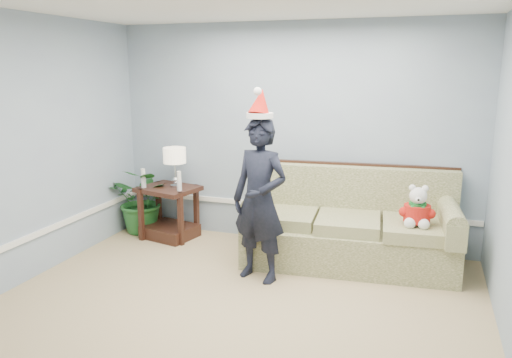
{
  "coord_description": "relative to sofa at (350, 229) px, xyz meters",
  "views": [
    {
      "loc": [
        1.55,
        -3.38,
        2.16
      ],
      "look_at": [
        -0.13,
        1.55,
        0.99
      ],
      "focal_mm": 35.0,
      "sensor_mm": 36.0,
      "label": 1
    }
  ],
  "objects": [
    {
      "name": "side_table",
      "position": [
        -2.33,
        0.08,
        -0.12
      ],
      "size": [
        0.8,
        0.72,
        0.67
      ],
      "rotation": [
        0.0,
        0.0,
        -0.22
      ],
      "color": "#391C15",
      "rests_on": "room_shell"
    },
    {
      "name": "table_lamp",
      "position": [
        -2.24,
        0.12,
        0.68
      ],
      "size": [
        0.28,
        0.28,
        0.51
      ],
      "color": "silver",
      "rests_on": "side_table"
    },
    {
      "name": "sofa",
      "position": [
        0.0,
        0.0,
        0.0
      ],
      "size": [
        2.37,
        1.17,
        1.07
      ],
      "rotation": [
        0.0,
        0.0,
        0.09
      ],
      "color": "#505C2B",
      "rests_on": "room_shell"
    },
    {
      "name": "man",
      "position": [
        -0.81,
        -0.77,
        0.46
      ],
      "size": [
        0.7,
        0.55,
        1.68
      ],
      "primitive_type": "imported",
      "rotation": [
        0.0,
        0.0,
        -0.26
      ],
      "color": "black",
      "rests_on": "room_shell"
    },
    {
      "name": "santa_hat",
      "position": [
        -0.81,
        -0.76,
        1.43
      ],
      "size": [
        0.31,
        0.34,
        0.31
      ],
      "rotation": [
        0.0,
        0.0,
        -0.18
      ],
      "color": "silver",
      "rests_on": "man"
    },
    {
      "name": "room_shell",
      "position": [
        -0.82,
        -2.03,
        0.97
      ],
      "size": [
        4.54,
        5.04,
        2.74
      ],
      "color": "tan",
      "rests_on": "ground"
    },
    {
      "name": "candle_pair",
      "position": [
        -2.35,
        -0.05,
        0.4
      ],
      "size": [
        0.57,
        0.06,
        0.24
      ],
      "color": "silver",
      "rests_on": "side_table"
    },
    {
      "name": "wainscot_trim",
      "position": [
        -2.0,
        -0.85,
        0.07
      ],
      "size": [
        4.49,
        4.99,
        0.06
      ],
      "color": "white",
      "rests_on": "room_shell"
    },
    {
      "name": "houseplant",
      "position": [
        -2.75,
        0.16,
        0.07
      ],
      "size": [
        0.81,
        0.7,
        0.89
      ],
      "primitive_type": "imported",
      "rotation": [
        0.0,
        0.0,
        -0.01
      ],
      "color": "#205D25",
      "rests_on": "room_shell"
    },
    {
      "name": "teddy_bear",
      "position": [
        0.71,
        -0.21,
        0.34
      ],
      "size": [
        0.28,
        0.31,
        0.44
      ],
      "rotation": [
        0.0,
        0.0,
        0.05
      ],
      "color": "silver",
      "rests_on": "sofa"
    }
  ]
}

